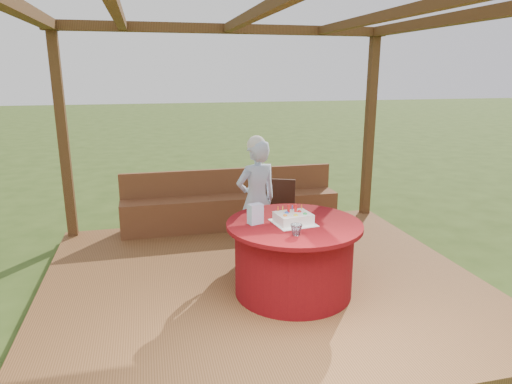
# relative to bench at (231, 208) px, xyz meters

# --- Properties ---
(ground) EXTENTS (60.00, 60.00, 0.00)m
(ground) POSITION_rel_bench_xyz_m (0.00, -1.72, -0.38)
(ground) COLOR #304818
(ground) RESTS_ON ground
(deck) EXTENTS (4.50, 4.00, 0.12)m
(deck) POSITION_rel_bench_xyz_m (0.00, -1.72, -0.32)
(deck) COLOR brown
(deck) RESTS_ON ground
(pergola) EXTENTS (4.50, 4.00, 2.72)m
(pergola) POSITION_rel_bench_xyz_m (0.00, -1.72, 2.02)
(pergola) COLOR brown
(pergola) RESTS_ON deck
(bench) EXTENTS (3.00, 0.42, 0.80)m
(bench) POSITION_rel_bench_xyz_m (0.00, 0.00, 0.00)
(bench) COLOR brown
(bench) RESTS_ON deck
(table) EXTENTS (1.30, 1.30, 0.72)m
(table) POSITION_rel_bench_xyz_m (0.23, -2.09, 0.10)
(table) COLOR maroon
(table) RESTS_ON deck
(chair) EXTENTS (0.53, 0.53, 0.85)m
(chair) POSITION_rel_bench_xyz_m (0.40, -0.93, 0.20)
(chair) COLOR #321910
(chair) RESTS_ON deck
(elderly_woman) EXTENTS (0.58, 0.46, 1.44)m
(elderly_woman) POSITION_rel_bench_xyz_m (0.08, -1.15, 0.46)
(elderly_woman) COLOR #98B8E2
(elderly_woman) RESTS_ON deck
(birthday_cake) EXTENTS (0.41, 0.41, 0.17)m
(birthday_cake) POSITION_rel_bench_xyz_m (0.21, -2.10, 0.51)
(birthday_cake) COLOR white
(birthday_cake) RESTS_ON table
(gift_bag) EXTENTS (0.16, 0.13, 0.19)m
(gift_bag) POSITION_rel_bench_xyz_m (-0.14, -2.03, 0.55)
(gift_bag) COLOR #D88CC7
(gift_bag) RESTS_ON table
(drinking_glass) EXTENTS (0.11, 0.11, 0.10)m
(drinking_glass) POSITION_rel_bench_xyz_m (0.14, -2.42, 0.51)
(drinking_glass) COLOR white
(drinking_glass) RESTS_ON table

